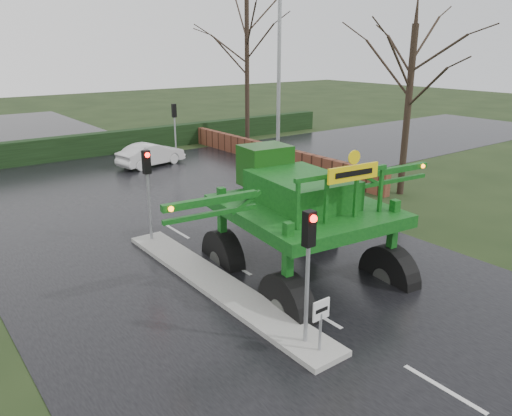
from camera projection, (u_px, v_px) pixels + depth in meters
ground at (315, 314)px, 13.80m from camera, size 140.00×140.00×0.00m
road_main at (154, 218)px, 21.38m from camera, size 14.00×80.00×0.02m
road_cross at (102, 188)px, 25.93m from camera, size 80.00×12.00×0.02m
median_island at (217, 284)px, 15.30m from camera, size 1.20×10.00×0.16m
hedge_row at (55, 149)px, 31.76m from camera, size 44.00×0.90×1.50m
brick_wall at (262, 152)px, 31.76m from camera, size 0.40×20.00×1.20m
keep_left_sign at (321, 317)px, 11.58m from camera, size 0.50×0.07×1.35m
traffic_signal_near at (309, 250)px, 11.48m from camera, size 0.26×0.33×3.52m
traffic_signal_mid at (147, 176)px, 17.93m from camera, size 0.26×0.33×3.52m
traffic_signal_far at (174, 119)px, 31.89m from camera, size 0.26×0.33×3.52m
street_light_right at (274, 67)px, 25.72m from camera, size 3.85×0.30×10.00m
tree_right_near at (410, 87)px, 23.31m from camera, size 5.60×5.60×9.64m
tree_right_far at (247, 54)px, 35.14m from camera, size 7.00×7.00×12.05m
crop_sprayer at (283, 220)px, 13.39m from camera, size 9.75×6.55×5.47m
white_sedan at (152, 166)px, 30.66m from camera, size 4.43×2.28×1.39m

